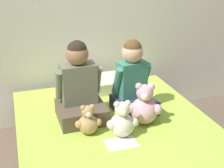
{
  "coord_description": "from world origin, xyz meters",
  "views": [
    {
      "loc": [
        -0.66,
        -1.77,
        1.59
      ],
      "look_at": [
        0.0,
        0.25,
        0.69
      ],
      "focal_mm": 50.0,
      "sensor_mm": 36.0,
      "label": 1
    }
  ],
  "objects": [
    {
      "name": "teddy_bear_between_children",
      "position": [
        -0.01,
        -0.02,
        0.53
      ],
      "size": [
        0.22,
        0.17,
        0.27
      ],
      "rotation": [
        0.0,
        0.0,
        -0.09
      ],
      "color": "silver",
      "rests_on": "bed"
    },
    {
      "name": "sign_card",
      "position": [
        -0.05,
        -0.11,
        0.42
      ],
      "size": [
        0.21,
        0.15,
        0.0
      ],
      "color": "white",
      "rests_on": "bed"
    },
    {
      "name": "teddy_bear_held_by_left_child",
      "position": [
        -0.23,
        0.08,
        0.51
      ],
      "size": [
        0.19,
        0.14,
        0.22
      ],
      "rotation": [
        0.0,
        0.0,
        -0.08
      ],
      "color": "tan",
      "rests_on": "bed"
    },
    {
      "name": "teddy_bear_held_by_right_child",
      "position": [
        0.2,
        0.1,
        0.55
      ],
      "size": [
        0.25,
        0.2,
        0.32
      ],
      "rotation": [
        0.0,
        0.0,
        -0.42
      ],
      "color": "#DBA3B2",
      "rests_on": "bed"
    },
    {
      "name": "child_on_left",
      "position": [
        -0.23,
        0.33,
        0.65
      ],
      "size": [
        0.35,
        0.36,
        0.6
      ],
      "rotation": [
        0.0,
        0.0,
        0.01
      ],
      "color": "brown",
      "rests_on": "bed"
    },
    {
      "name": "pillow_at_headboard",
      "position": [
        0.0,
        0.79,
        0.47
      ],
      "size": [
        0.56,
        0.32,
        0.11
      ],
      "color": "beige",
      "rests_on": "bed"
    },
    {
      "name": "child_on_right",
      "position": [
        0.2,
        0.33,
        0.66
      ],
      "size": [
        0.33,
        0.35,
        0.58
      ],
      "rotation": [
        0.0,
        0.0,
        0.13
      ],
      "color": "#282D47",
      "rests_on": "bed"
    },
    {
      "name": "bed",
      "position": [
        0.0,
        0.0,
        0.21
      ],
      "size": [
        1.44,
        1.96,
        0.41
      ],
      "color": "#997F60",
      "rests_on": "ground_plane"
    }
  ]
}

